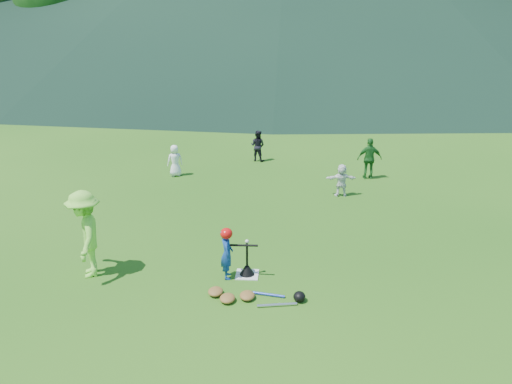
# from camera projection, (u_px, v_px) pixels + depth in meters

# --- Properties ---
(ground) EXTENTS (120.00, 120.00, 0.00)m
(ground) POSITION_uv_depth(u_px,v_px,m) (247.00, 275.00, 9.98)
(ground) COLOR #205413
(ground) RESTS_ON ground
(home_plate) EXTENTS (0.45, 0.45, 0.02)m
(home_plate) POSITION_uv_depth(u_px,v_px,m) (247.00, 275.00, 9.98)
(home_plate) COLOR silver
(home_plate) RESTS_ON ground
(baseball) EXTENTS (0.08, 0.08, 0.08)m
(baseball) POSITION_uv_depth(u_px,v_px,m) (247.00, 241.00, 9.74)
(baseball) COLOR white
(baseball) RESTS_ON batting_tee
(batter_child) EXTENTS (0.31, 0.41, 1.02)m
(batter_child) POSITION_uv_depth(u_px,v_px,m) (227.00, 254.00, 9.73)
(batter_child) COLOR navy
(batter_child) RESTS_ON ground
(adult_coach) EXTENTS (1.00, 1.29, 1.76)m
(adult_coach) POSITION_uv_depth(u_px,v_px,m) (86.00, 234.00, 9.72)
(adult_coach) COLOR #88E543
(adult_coach) RESTS_ON ground
(fielder_a) EXTENTS (0.59, 0.51, 1.03)m
(fielder_a) POSITION_uv_depth(u_px,v_px,m) (175.00, 161.00, 16.18)
(fielder_a) COLOR white
(fielder_a) RESTS_ON ground
(fielder_b) EXTENTS (0.66, 0.59, 1.12)m
(fielder_b) POSITION_uv_depth(u_px,v_px,m) (258.00, 146.00, 17.92)
(fielder_b) COLOR black
(fielder_b) RESTS_ON ground
(fielder_c) EXTENTS (0.79, 0.36, 1.32)m
(fielder_c) POSITION_uv_depth(u_px,v_px,m) (370.00, 159.00, 15.86)
(fielder_c) COLOR #1C5D20
(fielder_c) RESTS_ON ground
(fielder_d) EXTENTS (0.90, 0.35, 0.95)m
(fielder_d) POSITION_uv_depth(u_px,v_px,m) (341.00, 180.00, 14.34)
(fielder_d) COLOR white
(fielder_d) RESTS_ON ground
(batting_tee) EXTENTS (0.30, 0.30, 0.68)m
(batting_tee) POSITION_uv_depth(u_px,v_px,m) (247.00, 269.00, 9.94)
(batting_tee) COLOR black
(batting_tee) RESTS_ON home_plate
(batter_gear) EXTENTS (0.73, 0.26, 0.38)m
(batter_gear) POSITION_uv_depth(u_px,v_px,m) (228.00, 234.00, 9.60)
(batter_gear) COLOR red
(batter_gear) RESTS_ON ground
(equipment_pile) EXTENTS (1.80, 0.58, 0.19)m
(equipment_pile) POSITION_uv_depth(u_px,v_px,m) (247.00, 296.00, 9.10)
(equipment_pile) COLOR olive
(equipment_pile) RESTS_ON ground
(outfield_fence) EXTENTS (70.07, 0.08, 1.33)m
(outfield_fence) POSITION_uv_depth(u_px,v_px,m) (281.00, 80.00, 36.16)
(outfield_fence) COLOR gray
(outfield_fence) RESTS_ON ground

